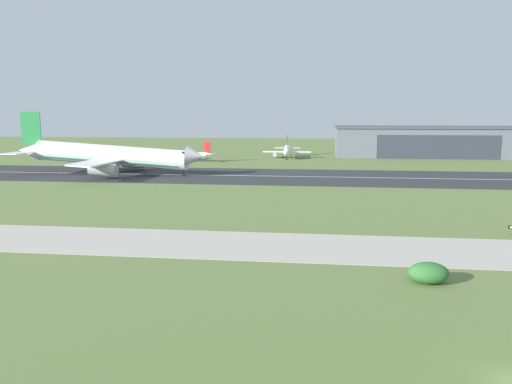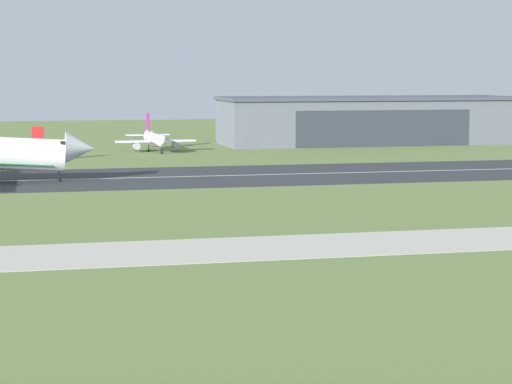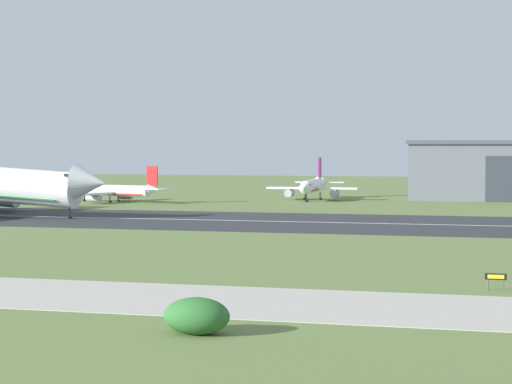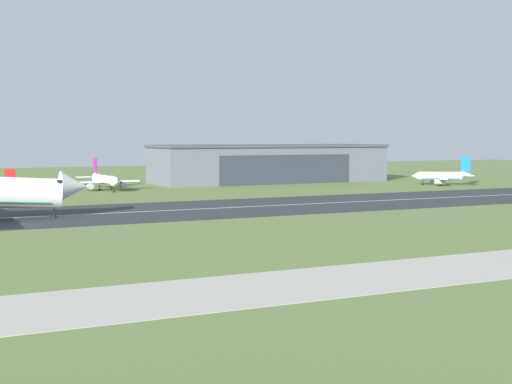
% 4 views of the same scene
% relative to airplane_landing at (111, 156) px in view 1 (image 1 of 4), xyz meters
% --- Properties ---
extents(ground_plane, '(600.88, 600.88, 0.00)m').
position_rel_airplane_landing_xyz_m(ground_plane, '(77.63, -54.52, -5.93)').
color(ground_plane, olive).
extents(runway_strip, '(360.88, 40.10, 0.06)m').
position_rel_airplane_landing_xyz_m(runway_strip, '(77.63, 2.95, -5.90)').
color(runway_strip, '#2B2D30').
rests_on(runway_strip, ground_plane).
extents(runway_centreline, '(324.80, 0.70, 0.01)m').
position_rel_airplane_landing_xyz_m(runway_centreline, '(77.63, 2.95, -5.87)').
color(runway_centreline, silver).
rests_on(runway_centreline, runway_strip).
extents(taxiway_road, '(270.66, 15.56, 0.05)m').
position_rel_airplane_landing_xyz_m(taxiway_road, '(77.63, -77.52, -5.91)').
color(taxiway_road, '#B2AD9E').
rests_on(taxiway_road, ground_plane).
extents(hangar_building, '(84.24, 27.39, 13.38)m').
position_rel_airplane_landing_xyz_m(hangar_building, '(112.56, 82.90, 0.77)').
color(hangar_building, slate).
rests_on(hangar_building, ground_plane).
extents(airplane_landing, '(60.33, 47.33, 19.34)m').
position_rel_airplane_landing_xyz_m(airplane_landing, '(0.00, 0.00, 0.00)').
color(airplane_landing, white).
rests_on(airplane_landing, ground_plane).
extents(airplane_parked_west, '(20.65, 25.27, 9.44)m').
position_rel_airplane_landing_xyz_m(airplane_parked_west, '(49.72, 68.29, -2.86)').
color(airplane_parked_west, white).
rests_on(airplane_parked_west, ground_plane).
extents(airplane_parked_east, '(23.71, 24.02, 7.89)m').
position_rel_airplane_landing_xyz_m(airplane_parked_east, '(10.41, 47.68, -3.51)').
color(airplane_parked_east, white).
rests_on(airplane_parked_east, ground_plane).
extents(shrub_clump, '(4.38, 3.65, 2.40)m').
position_rel_airplane_landing_xyz_m(shrub_clump, '(75.51, -91.00, -4.82)').
color(shrub_clump, '#2D662D').
rests_on(shrub_clump, ground_plane).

